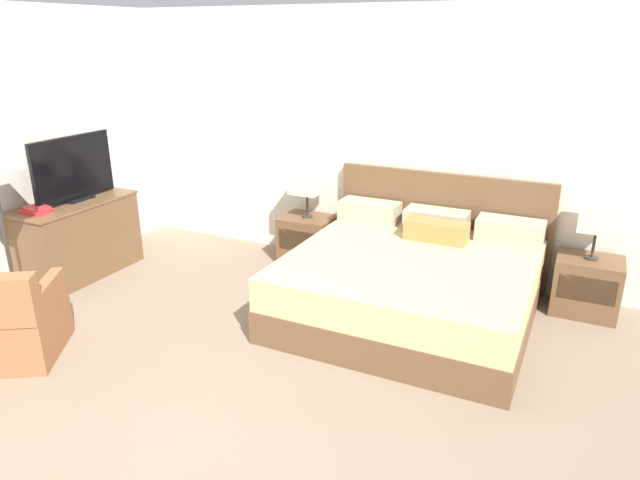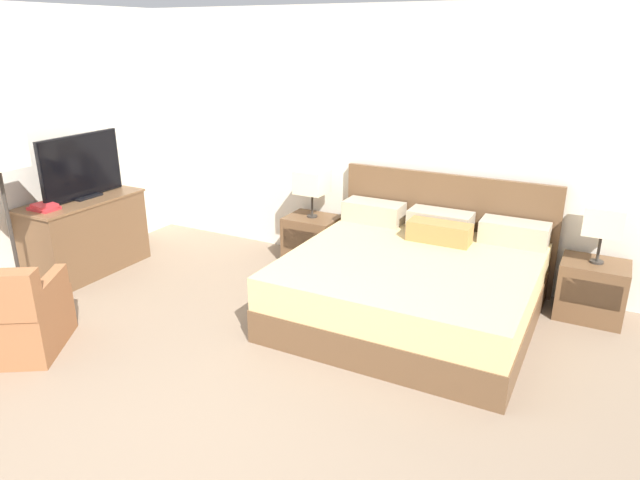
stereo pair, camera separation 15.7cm
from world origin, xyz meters
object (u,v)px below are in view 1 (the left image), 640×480
(nightstand_right, at_px, (587,286))
(dresser, at_px, (78,237))
(book_blue_cover, at_px, (37,208))
(table_lamp_left, at_px, (307,182))
(armchair_by_window, at_px, (7,324))
(book_red_cover, at_px, (36,211))
(tv, at_px, (74,169))
(nightstand_left, at_px, (307,240))
(table_lamp_right, at_px, (599,217))
(bed, at_px, (412,282))

(nightstand_right, bearing_deg, dresser, -164.50)
(dresser, relative_size, book_blue_cover, 5.72)
(table_lamp_left, distance_m, book_blue_cover, 2.56)
(nightstand_right, relative_size, armchair_by_window, 0.57)
(dresser, distance_m, book_red_cover, 0.56)
(dresser, xyz_separation_m, tv, (0.00, 0.07, 0.68))
(book_red_cover, bearing_deg, table_lamp_left, 41.50)
(dresser, height_order, tv, tv)
(dresser, bearing_deg, nightstand_right, 15.50)
(nightstand_left, bearing_deg, table_lamp_right, 0.03)
(bed, relative_size, table_lamp_right, 4.13)
(dresser, relative_size, book_red_cover, 4.70)
(nightstand_right, distance_m, tv, 4.87)
(nightstand_left, xyz_separation_m, table_lamp_right, (2.72, 0.00, 0.63))
(bed, distance_m, table_lamp_right, 1.63)
(table_lamp_left, height_order, armchair_by_window, table_lamp_left)
(nightstand_left, bearing_deg, nightstand_right, 0.00)
(book_red_cover, bearing_deg, tv, 90.01)
(bed, height_order, dresser, bed)
(nightstand_left, height_order, tv, tv)
(table_lamp_right, height_order, book_red_cover, table_lamp_right)
(table_lamp_right, relative_size, tv, 0.54)
(bed, bearing_deg, armchair_by_window, -141.31)
(table_lamp_right, bearing_deg, armchair_by_window, -145.07)
(bed, height_order, nightstand_left, bed)
(dresser, bearing_deg, armchair_by_window, -60.75)
(bed, height_order, tv, tv)
(dresser, bearing_deg, table_lamp_left, 33.81)
(table_lamp_left, bearing_deg, armchair_by_window, -112.91)
(bed, bearing_deg, dresser, -169.71)
(nightstand_right, distance_m, book_blue_cover, 4.96)
(book_red_cover, bearing_deg, dresser, 90.38)
(dresser, height_order, armchair_by_window, dresser)
(bed, distance_m, nightstand_right, 1.53)
(book_blue_cover, bearing_deg, armchair_by_window, -52.28)
(bed, bearing_deg, book_red_cover, -162.93)
(nightstand_left, height_order, book_red_cover, book_red_cover)
(nightstand_left, relative_size, armchair_by_window, 0.57)
(nightstand_right, xyz_separation_m, table_lamp_left, (-2.72, 0.00, 0.63))
(nightstand_left, relative_size, table_lamp_left, 1.07)
(book_blue_cover, height_order, armchair_by_window, book_blue_cover)
(table_lamp_right, bearing_deg, bed, -152.99)
(bed, distance_m, book_blue_cover, 3.46)
(dresser, relative_size, armchair_by_window, 1.28)
(nightstand_left, height_order, nightstand_right, same)
(nightstand_right, bearing_deg, tv, -165.29)
(bed, xyz_separation_m, nightstand_right, (1.36, 0.69, -0.06))
(nightstand_left, relative_size, tv, 0.58)
(nightstand_left, height_order, dresser, dresser)
(armchair_by_window, bearing_deg, tv, 118.01)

